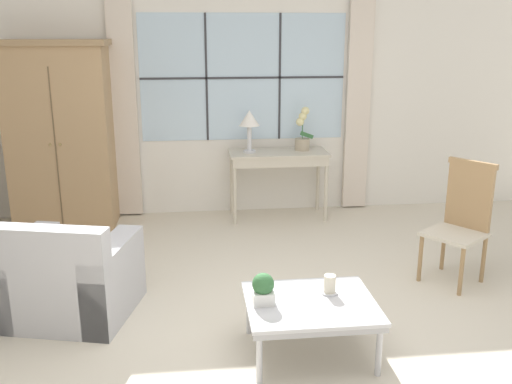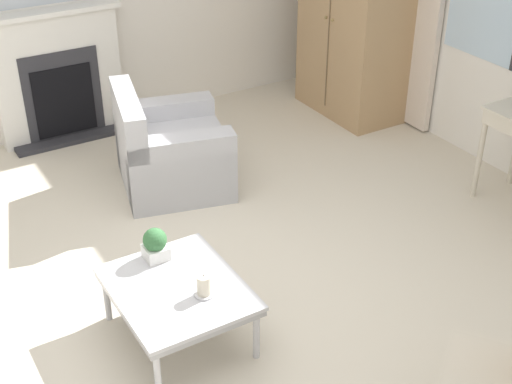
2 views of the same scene
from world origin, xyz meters
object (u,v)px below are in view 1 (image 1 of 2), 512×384
Objects in this scene: armchair_upholstered at (68,280)px; pillar_candle at (330,285)px; armoire at (61,136)px; coffee_table at (310,307)px; table_lamp at (249,121)px; side_chair_wooden at (462,216)px; potted_orchid at (302,133)px; potted_plant_small at (263,289)px; console_table at (278,159)px.

armchair_upholstered is 7.47× the size of pillar_candle.
armoire is 2.36× the size of coffee_table.
armchair_upholstered is at bearing -126.28° from table_lamp.
table_lamp is at bearing 130.99° from side_chair_wooden.
table_lamp reaches higher than side_chair_wooden.
potted_plant_small is (-0.83, -2.99, -0.48)m from potted_orchid.
console_table is 2.25× the size of potted_orchid.
potted_orchid reaches higher than armchair_upholstered.
side_chair_wooden reaches higher than armchair_upholstered.
armoire is 3.67m from coffee_table.
armoire reaches higher than potted_orchid.
table_lamp reaches higher than console_table.
potted_plant_small is 1.43× the size of pillar_candle.
armchair_upholstered is at bearing 152.27° from potted_plant_small.
side_chair_wooden is (1.64, -1.88, -0.56)m from table_lamp.
pillar_candle is (0.25, -2.83, -0.69)m from table_lamp.
potted_orchid reaches higher than table_lamp.
potted_orchid reaches higher than coffee_table.
console_table is at bearing 124.67° from side_chair_wooden.
side_chair_wooden is (3.68, -1.85, -0.44)m from armoire.
potted_orchid is 3.11m from coffee_table.
console_table is at bearing 0.94° from armoire.
armoire is at bearing 126.47° from coffee_table.
armchair_upholstered reaches higher than pillar_candle.
armoire is at bearing -179.06° from console_table.
side_chair_wooden reaches higher than pillar_candle.
armoire reaches higher than armchair_upholstered.
console_table is at bearing 0.94° from table_lamp.
armoire is 2.66m from potted_orchid.
potted_plant_small is at bearing 177.80° from coffee_table.
armoire is 2.39m from console_table.
table_lamp is 2.84m from armchair_upholstered.
armoire is 1.86× the size of armchair_upholstered.
side_chair_wooden is at bearing -62.50° from potted_orchid.
potted_orchid is at bearing 45.44° from armchair_upholstered.
pillar_candle is at bearing -145.55° from side_chair_wooden.
side_chair_wooden is 1.87m from coffee_table.
coffee_table is (-0.23, -2.94, -0.35)m from console_table.
console_table is 0.41m from potted_orchid.
pillar_candle is (0.47, 0.09, -0.04)m from potted_plant_small.
armchair_upholstered reaches higher than console_table.
potted_orchid is (2.66, 0.11, -0.05)m from armoire.
potted_orchid is 2.24m from side_chair_wooden.
armoire is 3.46m from potted_plant_small.
coffee_table is at bearing -146.80° from pillar_candle.
potted_orchid is (0.29, 0.07, 0.28)m from console_table.
side_chair_wooden is 5.05× the size of potted_plant_small.
armoire is 4.06× the size of potted_orchid.
potted_orchid is at bearing 117.50° from side_chair_wooden.
table_lamp is 0.44× the size of armchair_upholstered.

